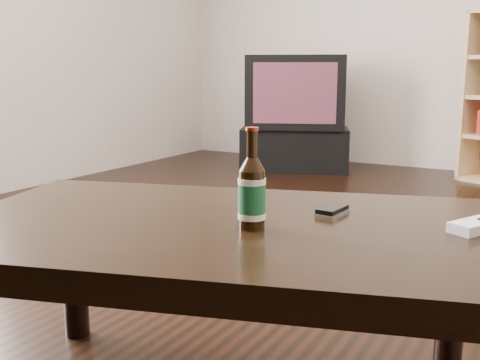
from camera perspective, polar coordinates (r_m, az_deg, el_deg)
The scene contains 7 objects.
floor at distance 2.30m, azimuth 7.46°, elevation -10.40°, with size 5.00×6.00×0.01m, color black.
wall_back at distance 5.09m, azimuth 21.26°, elevation 16.16°, with size 5.00×0.02×2.70m, color beige.
tv_stand at distance 4.80m, azimuth 5.54°, elevation 3.17°, with size 0.89×0.45×0.36m, color black.
tv at distance 4.76m, azimuth 5.65°, elevation 8.88°, with size 0.93×0.77×0.60m.
coffee_table at distance 1.33m, azimuth -1.54°, elevation -6.86°, with size 1.46×1.10×0.49m.
beer_bottle at distance 1.24m, azimuth 1.21°, elevation -1.36°, with size 0.07×0.07×0.23m.
phone at distance 1.40m, azimuth 9.36°, elevation -3.07°, with size 0.06×0.10×0.02m.
Camera 1 is at (0.79, -1.99, 0.83)m, focal length 42.00 mm.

